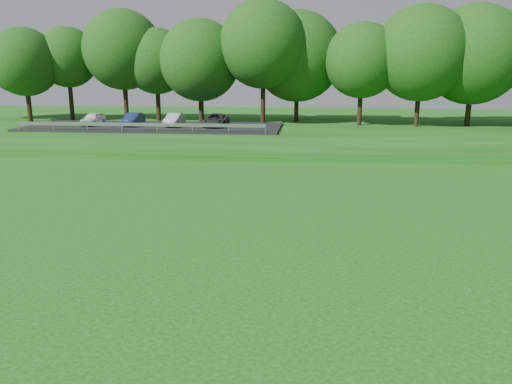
# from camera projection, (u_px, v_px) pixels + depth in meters

# --- Properties ---
(berm) EXTENTS (130.00, 30.00, 0.60)m
(berm) POSITION_uv_depth(u_px,v_px,m) (410.00, 133.00, 46.10)
(berm) COLOR #0F480D
(berm) RESTS_ON ground
(walking_path) EXTENTS (130.00, 1.60, 0.04)m
(walking_path) POSITION_uv_depth(u_px,v_px,m) (452.00, 162.00, 32.63)
(walking_path) COLOR gray
(walking_path) RESTS_ON ground
(treeline) EXTENTS (104.00, 7.00, 15.00)m
(treeline) POSITION_uv_depth(u_px,v_px,m) (408.00, 47.00, 48.13)
(treeline) COLOR #0F4310
(treeline) RESTS_ON berm
(parking_lot) EXTENTS (24.00, 9.00, 1.38)m
(parking_lot) POSITION_uv_depth(u_px,v_px,m) (157.00, 124.00, 47.12)
(parking_lot) COLOR black
(parking_lot) RESTS_ON berm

